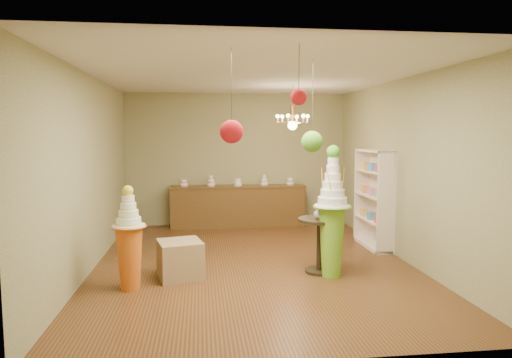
{
  "coord_description": "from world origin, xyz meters",
  "views": [
    {
      "loc": [
        -0.82,
        -7.19,
        2.11
      ],
      "look_at": [
        0.05,
        0.0,
        1.37
      ],
      "focal_mm": 32.0,
      "sensor_mm": 36.0,
      "label": 1
    }
  ],
  "objects": [
    {
      "name": "floor",
      "position": [
        0.0,
        0.0,
        0.0
      ],
      "size": [
        6.5,
        6.5,
        0.0
      ],
      "primitive_type": "plane",
      "color": "#523016",
      "rests_on": "ground"
    },
    {
      "name": "ceiling",
      "position": [
        0.0,
        0.0,
        3.0
      ],
      "size": [
        6.5,
        6.5,
        0.0
      ],
      "primitive_type": "plane",
      "rotation": [
        3.14,
        0.0,
        0.0
      ],
      "color": "silver",
      "rests_on": "ground"
    },
    {
      "name": "wall_back",
      "position": [
        0.0,
        3.25,
        1.5
      ],
      "size": [
        5.0,
        0.04,
        3.0
      ],
      "primitive_type": "cube",
      "color": "#939266",
      "rests_on": "ground"
    },
    {
      "name": "wall_front",
      "position": [
        0.0,
        -3.25,
        1.5
      ],
      "size": [
        5.0,
        0.04,
        3.0
      ],
      "primitive_type": "cube",
      "color": "#939266",
      "rests_on": "ground"
    },
    {
      "name": "wall_left",
      "position": [
        -2.5,
        0.0,
        1.5
      ],
      "size": [
        0.04,
        6.5,
        3.0
      ],
      "primitive_type": "cube",
      "color": "#939266",
      "rests_on": "ground"
    },
    {
      "name": "wall_right",
      "position": [
        2.5,
        0.0,
        1.5
      ],
      "size": [
        0.04,
        6.5,
        3.0
      ],
      "primitive_type": "cube",
      "color": "#939266",
      "rests_on": "ground"
    },
    {
      "name": "pedestal_green",
      "position": [
        1.07,
        -0.82,
        0.77
      ],
      "size": [
        0.63,
        0.63,
        1.93
      ],
      "rotation": [
        0.0,
        0.0,
        -0.24
      ],
      "color": "#72BA28",
      "rests_on": "floor"
    },
    {
      "name": "pedestal_orange",
      "position": [
        -1.79,
        -1.03,
        0.57
      ],
      "size": [
        0.48,
        0.48,
        1.42
      ],
      "rotation": [
        0.0,
        0.0,
        0.12
      ],
      "color": "#C55B16",
      "rests_on": "floor"
    },
    {
      "name": "burlap_riser",
      "position": [
        -1.14,
        -0.63,
        0.27
      ],
      "size": [
        0.72,
        0.72,
        0.55
      ],
      "primitive_type": "cube",
      "rotation": [
        0.0,
        0.0,
        0.24
      ],
      "color": "#90764E",
      "rests_on": "floor"
    },
    {
      "name": "sideboard",
      "position": [
        0.0,
        2.97,
        0.48
      ],
      "size": [
        3.04,
        0.54,
        1.16
      ],
      "color": "brown",
      "rests_on": "floor"
    },
    {
      "name": "shelving_unit",
      "position": [
        2.34,
        0.8,
        0.9
      ],
      "size": [
        0.33,
        1.2,
        1.8
      ],
      "color": "white",
      "rests_on": "floor"
    },
    {
      "name": "round_table",
      "position": [
        0.94,
        -0.62,
        0.54
      ],
      "size": [
        0.77,
        0.77,
        0.83
      ],
      "rotation": [
        0.0,
        0.0,
        -0.22
      ],
      "color": "black",
      "rests_on": "floor"
    },
    {
      "name": "vase",
      "position": [
        0.94,
        -0.62,
        0.92
      ],
      "size": [
        0.18,
        0.18,
        0.18
      ],
      "primitive_type": "imported",
      "rotation": [
        0.0,
        0.0,
        -0.06
      ],
      "color": "white",
      "rests_on": "round_table"
    },
    {
      "name": "pom_red_left",
      "position": [
        -0.49,
        -2.31,
        2.12
      ],
      "size": [
        0.25,
        0.25,
        1.01
      ],
      "color": "#3C382B",
      "rests_on": "ceiling"
    },
    {
      "name": "pom_green_mid",
      "position": [
        0.54,
        -1.7,
        2.0
      ],
      "size": [
        0.26,
        0.26,
        1.13
      ],
      "color": "#3C382B",
      "rests_on": "ceiling"
    },
    {
      "name": "pom_red_right",
      "position": [
        0.17,
        -2.6,
        2.47
      ],
      "size": [
        0.17,
        0.17,
        0.61
      ],
      "color": "#3C382B",
      "rests_on": "ceiling"
    },
    {
      "name": "chandelier",
      "position": [
        0.91,
        1.35,
        2.3
      ],
      "size": [
        0.68,
        0.68,
        0.85
      ],
      "rotation": [
        0.0,
        0.0,
        0.03
      ],
      "color": "#DE984E",
      "rests_on": "ceiling"
    }
  ]
}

